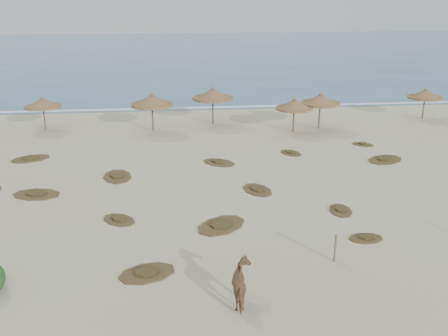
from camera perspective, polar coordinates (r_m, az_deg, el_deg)
The scene contains 24 objects.
ground at distance 22.02m, azimuth 1.02°, elevation -7.47°, with size 160.00×160.00×0.00m, color beige.
ocean at distance 95.08m, azimuth -4.76°, elevation 13.09°, with size 200.00×100.00×0.01m, color #2B5382.
foam_line at distance 46.66m, azimuth -2.98°, elevation 6.89°, with size 70.00×0.60×0.01m, color white.
palapa_1 at distance 41.04m, azimuth -20.02°, elevation 6.94°, with size 2.79×2.79×2.59m.
palapa_2 at distance 38.26m, azimuth -8.24°, elevation 7.58°, with size 3.46×3.46×3.01m.
palapa_3 at distance 40.14m, azimuth -1.30°, elevation 8.36°, with size 4.05×4.05×3.06m.
palapa_4 at distance 39.49m, azimuth 10.95°, elevation 7.64°, with size 3.86×3.86×2.88m.
palapa_5 at distance 38.12m, azimuth 8.03°, elevation 7.13°, with size 3.38×3.38×2.67m.
palapa_6 at distance 45.15m, azimuth 22.01°, elevation 7.79°, with size 3.35×3.35×2.66m.
horse at distance 17.13m, azimuth 2.21°, elevation -13.17°, with size 0.76×1.67×1.41m, color #906241.
fence_post_near at distance 20.07m, azimuth 12.58°, elevation -8.94°, with size 0.09×0.09×1.14m, color #695E4E.
scrub_1 at distance 29.24m, azimuth -12.09°, elevation -0.92°, with size 1.99×2.69×0.16m.
scrub_2 at distance 23.68m, azimuth -11.91°, elevation -5.79°, with size 2.07×2.06×0.16m.
scrub_3 at distance 26.69m, azimuth 3.84°, elevation -2.48°, with size 2.00×2.43×0.16m.
scrub_4 at distance 24.80m, azimuth 13.18°, elevation -4.71°, with size 1.26×1.77×0.16m.
scrub_5 at distance 33.14m, azimuth 17.93°, elevation 0.94°, with size 3.09×2.77×0.16m.
scrub_6 at distance 34.03m, azimuth -21.23°, elevation 1.03°, with size 2.87×2.50×0.16m.
scrub_7 at distance 33.17m, azimuth 7.65°, elevation 1.74°, with size 1.76×2.00×0.16m.
scrub_9 at distance 22.65m, azimuth -0.31°, elevation -6.53°, with size 3.04×2.96×0.16m.
scrub_10 at distance 36.11m, azimuth 15.59°, elevation 2.64°, with size 1.79×1.68×0.16m.
scrub_11 at distance 19.25m, azimuth -8.78°, elevation -11.75°, with size 2.54×2.07×0.16m.
scrub_12 at distance 22.36m, azimuth 15.92°, elevation -7.69°, with size 1.58×1.10×0.16m.
scrub_13 at distance 30.97m, azimuth -0.56°, elevation 0.65°, with size 2.58×2.47×0.16m.
scrub_14 at distance 27.83m, azimuth -20.64°, elevation -2.80°, with size 2.82×2.17×0.16m.
Camera 1 is at (-2.50, -19.54, 9.85)m, focal length 40.00 mm.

